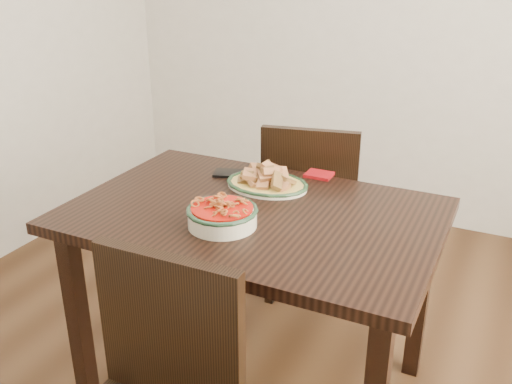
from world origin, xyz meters
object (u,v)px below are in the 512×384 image
at_px(fish_plate, 267,176).
at_px(dining_table, 254,234).
at_px(chair_far, 311,204).
at_px(noodle_bowl, 222,213).
at_px(smartphone, 234,174).

bearing_deg(fish_plate, dining_table, -77.86).
height_order(dining_table, chair_far, chair_far).
bearing_deg(dining_table, chair_far, 92.34).
relative_size(dining_table, chair_far, 1.42).
relative_size(fish_plate, noodle_bowl, 1.33).
distance_m(noodle_bowl, smartphone, 0.46).
relative_size(chair_far, fish_plate, 2.85).
xyz_separation_m(fish_plate, smartphone, (-0.17, 0.06, -0.04)).
bearing_deg(noodle_bowl, dining_table, 76.10).
distance_m(dining_table, chair_far, 0.68).
relative_size(dining_table, noodle_bowl, 5.36).
relative_size(dining_table, smartphone, 7.84).
bearing_deg(chair_far, smartphone, 52.25).
bearing_deg(fish_plate, chair_far, 87.73).
xyz_separation_m(dining_table, smartphone, (-0.22, 0.27, 0.10)).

